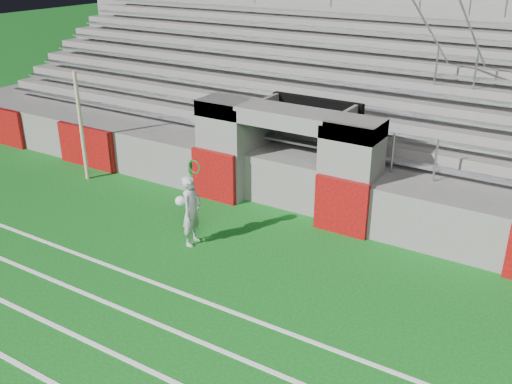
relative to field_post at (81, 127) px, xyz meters
The scene contains 5 objects.
ground 6.39m from the field_post, 21.04° to the right, with size 90.00×90.00×0.00m, color #0E5415.
field_post is the anchor object (origin of this frame).
stadium_structure 8.15m from the field_post, 44.79° to the left, with size 26.00×8.48×5.42m.
goalkeeper_with_ball 5.23m from the field_post, 16.76° to the right, with size 0.56×0.64×1.62m.
hose_coil 3.58m from the field_post, 11.68° to the left, with size 0.51×0.14×0.60m.
Camera 1 is at (6.37, -8.20, 6.23)m, focal length 40.00 mm.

